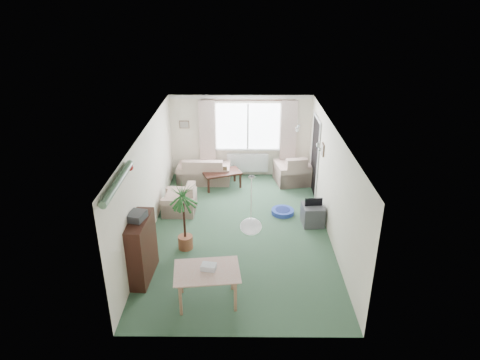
{
  "coord_description": "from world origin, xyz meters",
  "views": [
    {
      "loc": [
        0.06,
        -8.43,
        5.1
      ],
      "look_at": [
        0.0,
        0.3,
        1.15
      ],
      "focal_mm": 32.0,
      "sensor_mm": 36.0,
      "label": 1
    }
  ],
  "objects_px": {
    "houseplant": "(184,216)",
    "bookshelf": "(141,249)",
    "sofa": "(204,169)",
    "tv_cube": "(313,215)",
    "armchair_left": "(179,198)",
    "coffee_table": "(222,179)",
    "dining_table": "(207,286)",
    "armchair_corner": "(293,168)",
    "pet_bed": "(283,212)"
  },
  "relations": [
    {
      "from": "coffee_table",
      "to": "dining_table",
      "type": "distance_m",
      "value": 4.78
    },
    {
      "from": "houseplant",
      "to": "tv_cube",
      "type": "bearing_deg",
      "value": 20.27
    },
    {
      "from": "bookshelf",
      "to": "tv_cube",
      "type": "relative_size",
      "value": 2.33
    },
    {
      "from": "bookshelf",
      "to": "tv_cube",
      "type": "xyz_separation_m",
      "value": [
        3.54,
        2.03,
        -0.38
      ]
    },
    {
      "from": "houseplant",
      "to": "pet_bed",
      "type": "height_order",
      "value": "houseplant"
    },
    {
      "from": "coffee_table",
      "to": "bookshelf",
      "type": "bearing_deg",
      "value": -108.04
    },
    {
      "from": "houseplant",
      "to": "pet_bed",
      "type": "bearing_deg",
      "value": 35.02
    },
    {
      "from": "houseplant",
      "to": "pet_bed",
      "type": "xyz_separation_m",
      "value": [
        2.2,
        1.54,
        -0.72
      ]
    },
    {
      "from": "armchair_left",
      "to": "pet_bed",
      "type": "bearing_deg",
      "value": 89.16
    },
    {
      "from": "dining_table",
      "to": "tv_cube",
      "type": "height_order",
      "value": "dining_table"
    },
    {
      "from": "houseplant",
      "to": "dining_table",
      "type": "bearing_deg",
      "value": -70.44
    },
    {
      "from": "tv_cube",
      "to": "pet_bed",
      "type": "xyz_separation_m",
      "value": [
        -0.65,
        0.49,
        -0.19
      ]
    },
    {
      "from": "sofa",
      "to": "armchair_corner",
      "type": "relative_size",
      "value": 1.58
    },
    {
      "from": "pet_bed",
      "to": "tv_cube",
      "type": "bearing_deg",
      "value": -36.76
    },
    {
      "from": "tv_cube",
      "to": "pet_bed",
      "type": "height_order",
      "value": "tv_cube"
    },
    {
      "from": "coffee_table",
      "to": "armchair_left",
      "type": "bearing_deg",
      "value": -124.29
    },
    {
      "from": "armchair_corner",
      "to": "coffee_table",
      "type": "height_order",
      "value": "armchair_corner"
    },
    {
      "from": "armchair_left",
      "to": "houseplant",
      "type": "relative_size",
      "value": 0.52
    },
    {
      "from": "houseplant",
      "to": "tv_cube",
      "type": "xyz_separation_m",
      "value": [
        2.85,
        1.05,
        -0.54
      ]
    },
    {
      "from": "houseplant",
      "to": "bookshelf",
      "type": "bearing_deg",
      "value": -125.08
    },
    {
      "from": "coffee_table",
      "to": "pet_bed",
      "type": "xyz_separation_m",
      "value": [
        1.56,
        -1.54,
        -0.17
      ]
    },
    {
      "from": "sofa",
      "to": "armchair_corner",
      "type": "distance_m",
      "value": 2.52
    },
    {
      "from": "armchair_left",
      "to": "tv_cube",
      "type": "bearing_deg",
      "value": 81.0
    },
    {
      "from": "bookshelf",
      "to": "houseplant",
      "type": "xyz_separation_m",
      "value": [
        0.69,
        0.98,
        0.16
      ]
    },
    {
      "from": "coffee_table",
      "to": "bookshelf",
      "type": "height_order",
      "value": "bookshelf"
    },
    {
      "from": "armchair_corner",
      "to": "sofa",
      "type": "bearing_deg",
      "value": -10.8
    },
    {
      "from": "bookshelf",
      "to": "houseplant",
      "type": "bearing_deg",
      "value": 58.25
    },
    {
      "from": "pet_bed",
      "to": "coffee_table",
      "type": "bearing_deg",
      "value": 135.43
    },
    {
      "from": "coffee_table",
      "to": "sofa",
      "type": "bearing_deg",
      "value": 145.1
    },
    {
      "from": "houseplant",
      "to": "armchair_left",
      "type": "bearing_deg",
      "value": 101.94
    },
    {
      "from": "armchair_corner",
      "to": "dining_table",
      "type": "xyz_separation_m",
      "value": [
        -2.02,
        -5.12,
        -0.1
      ]
    },
    {
      "from": "armchair_corner",
      "to": "tv_cube",
      "type": "bearing_deg",
      "value": 85.19
    },
    {
      "from": "dining_table",
      "to": "bookshelf",
      "type": "bearing_deg",
      "value": 150.87
    },
    {
      "from": "armchair_corner",
      "to": "pet_bed",
      "type": "distance_m",
      "value": 1.97
    },
    {
      "from": "bookshelf",
      "to": "dining_table",
      "type": "bearing_deg",
      "value": -25.79
    },
    {
      "from": "sofa",
      "to": "houseplant",
      "type": "height_order",
      "value": "houseplant"
    },
    {
      "from": "bookshelf",
      "to": "tv_cube",
      "type": "height_order",
      "value": "bookshelf"
    },
    {
      "from": "dining_table",
      "to": "pet_bed",
      "type": "xyz_separation_m",
      "value": [
        1.6,
        3.24,
        -0.27
      ]
    },
    {
      "from": "armchair_corner",
      "to": "pet_bed",
      "type": "relative_size",
      "value": 1.71
    },
    {
      "from": "sofa",
      "to": "dining_table",
      "type": "distance_m",
      "value": 5.17
    },
    {
      "from": "armchair_left",
      "to": "bookshelf",
      "type": "height_order",
      "value": "bookshelf"
    },
    {
      "from": "armchair_corner",
      "to": "tv_cube",
      "type": "relative_size",
      "value": 1.76
    },
    {
      "from": "armchair_corner",
      "to": "bookshelf",
      "type": "distance_m",
      "value": 5.52
    },
    {
      "from": "sofa",
      "to": "dining_table",
      "type": "height_order",
      "value": "sofa"
    },
    {
      "from": "armchair_left",
      "to": "bookshelf",
      "type": "relative_size",
      "value": 0.65
    },
    {
      "from": "sofa",
      "to": "tv_cube",
      "type": "height_order",
      "value": "sofa"
    },
    {
      "from": "armchair_corner",
      "to": "houseplant",
      "type": "distance_m",
      "value": 4.33
    },
    {
      "from": "sofa",
      "to": "coffee_table",
      "type": "distance_m",
      "value": 0.66
    },
    {
      "from": "houseplant",
      "to": "dining_table",
      "type": "relative_size",
      "value": 1.52
    },
    {
      "from": "armchair_corner",
      "to": "dining_table",
      "type": "distance_m",
      "value": 5.51
    }
  ]
}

